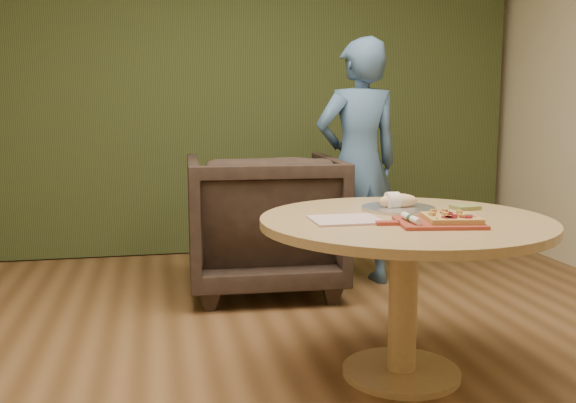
{
  "coord_description": "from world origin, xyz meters",
  "views": [
    {
      "loc": [
        -0.68,
        -2.56,
        1.26
      ],
      "look_at": [
        -0.1,
        0.25,
        0.82
      ],
      "focal_mm": 40.0,
      "sensor_mm": 36.0,
      "label": 1
    }
  ],
  "objects_px": {
    "serving_tray": "(398,208)",
    "person_standing": "(358,164)",
    "pedestal_table": "(404,248)",
    "pizza_paddle": "(436,223)",
    "bread_roll": "(396,201)",
    "armchair": "(263,215)",
    "flatbread_pizza": "(451,218)",
    "cutlery_roll": "(411,218)"
  },
  "relations": [
    {
      "from": "serving_tray",
      "to": "person_standing",
      "type": "distance_m",
      "value": 1.35
    },
    {
      "from": "pedestal_table",
      "to": "pizza_paddle",
      "type": "xyz_separation_m",
      "value": [
        0.07,
        -0.18,
        0.15
      ]
    },
    {
      "from": "bread_roll",
      "to": "armchair",
      "type": "height_order",
      "value": "armchair"
    },
    {
      "from": "serving_tray",
      "to": "flatbread_pizza",
      "type": "bearing_deg",
      "value": -78.24
    },
    {
      "from": "bread_roll",
      "to": "serving_tray",
      "type": "bearing_deg",
      "value": 0.0
    },
    {
      "from": "flatbread_pizza",
      "to": "bread_roll",
      "type": "relative_size",
      "value": 1.31
    },
    {
      "from": "pedestal_table",
      "to": "serving_tray",
      "type": "height_order",
      "value": "serving_tray"
    },
    {
      "from": "pizza_paddle",
      "to": "flatbread_pizza",
      "type": "relative_size",
      "value": 1.85
    },
    {
      "from": "armchair",
      "to": "cutlery_roll",
      "type": "bearing_deg",
      "value": 104.02
    },
    {
      "from": "pizza_paddle",
      "to": "person_standing",
      "type": "relative_size",
      "value": 0.27
    },
    {
      "from": "flatbread_pizza",
      "to": "pedestal_table",
      "type": "bearing_deg",
      "value": 125.49
    },
    {
      "from": "flatbread_pizza",
      "to": "serving_tray",
      "type": "height_order",
      "value": "flatbread_pizza"
    },
    {
      "from": "pedestal_table",
      "to": "cutlery_roll",
      "type": "xyz_separation_m",
      "value": [
        -0.05,
        -0.18,
        0.17
      ]
    },
    {
      "from": "pedestal_table",
      "to": "flatbread_pizza",
      "type": "xyz_separation_m",
      "value": [
        0.13,
        -0.19,
        0.17
      ]
    },
    {
      "from": "cutlery_roll",
      "to": "bread_roll",
      "type": "height_order",
      "value": "bread_roll"
    },
    {
      "from": "cutlery_roll",
      "to": "person_standing",
      "type": "relative_size",
      "value": 0.12
    },
    {
      "from": "bread_roll",
      "to": "person_standing",
      "type": "height_order",
      "value": "person_standing"
    },
    {
      "from": "flatbread_pizza",
      "to": "pizza_paddle",
      "type": "bearing_deg",
      "value": 177.36
    },
    {
      "from": "pedestal_table",
      "to": "bread_roll",
      "type": "xyz_separation_m",
      "value": [
        0.04,
        0.22,
        0.18
      ]
    },
    {
      "from": "serving_tray",
      "to": "armchair",
      "type": "height_order",
      "value": "armchair"
    },
    {
      "from": "pedestal_table",
      "to": "armchair",
      "type": "xyz_separation_m",
      "value": [
        -0.4,
        1.54,
        -0.09
      ]
    },
    {
      "from": "bread_roll",
      "to": "person_standing",
      "type": "relative_size",
      "value": 0.11
    },
    {
      "from": "bread_roll",
      "to": "armchair",
      "type": "bearing_deg",
      "value": 108.28
    },
    {
      "from": "bread_roll",
      "to": "pizza_paddle",
      "type": "bearing_deg",
      "value": -86.08
    },
    {
      "from": "flatbread_pizza",
      "to": "cutlery_roll",
      "type": "relative_size",
      "value": 1.27
    },
    {
      "from": "pedestal_table",
      "to": "flatbread_pizza",
      "type": "height_order",
      "value": "flatbread_pizza"
    },
    {
      "from": "cutlery_roll",
      "to": "bread_roll",
      "type": "relative_size",
      "value": 1.03
    },
    {
      "from": "flatbread_pizza",
      "to": "bread_roll",
      "type": "distance_m",
      "value": 0.41
    },
    {
      "from": "pedestal_table",
      "to": "bread_roll",
      "type": "relative_size",
      "value": 6.83
    },
    {
      "from": "serving_tray",
      "to": "armchair",
      "type": "bearing_deg",
      "value": 108.63
    },
    {
      "from": "pizza_paddle",
      "to": "armchair",
      "type": "xyz_separation_m",
      "value": [
        -0.46,
        1.72,
        -0.24
      ]
    },
    {
      "from": "flatbread_pizza",
      "to": "person_standing",
      "type": "xyz_separation_m",
      "value": [
        0.14,
        1.72,
        0.07
      ]
    },
    {
      "from": "pizza_paddle",
      "to": "person_standing",
      "type": "distance_m",
      "value": 1.74
    },
    {
      "from": "flatbread_pizza",
      "to": "serving_tray",
      "type": "relative_size",
      "value": 0.71
    },
    {
      "from": "cutlery_roll",
      "to": "bread_roll",
      "type": "distance_m",
      "value": 0.4
    },
    {
      "from": "pizza_paddle",
      "to": "serving_tray",
      "type": "height_order",
      "value": "serving_tray"
    },
    {
      "from": "serving_tray",
      "to": "bread_roll",
      "type": "relative_size",
      "value": 1.84
    },
    {
      "from": "serving_tray",
      "to": "bread_roll",
      "type": "bearing_deg",
      "value": -180.0
    },
    {
      "from": "cutlery_roll",
      "to": "flatbread_pizza",
      "type": "bearing_deg",
      "value": -1.31
    },
    {
      "from": "flatbread_pizza",
      "to": "bread_roll",
      "type": "height_order",
      "value": "bread_roll"
    },
    {
      "from": "pedestal_table",
      "to": "bread_roll",
      "type": "distance_m",
      "value": 0.29
    },
    {
      "from": "pizza_paddle",
      "to": "pedestal_table",
      "type": "bearing_deg",
      "value": 119.4
    }
  ]
}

